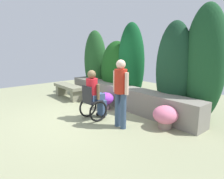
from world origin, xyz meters
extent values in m
plane|color=gray|center=(0.00, 0.00, 0.00)|extent=(11.52, 11.52, 0.00)
cube|color=gray|center=(0.00, 1.58, 0.33)|extent=(5.31, 0.58, 0.67)
ellipsoid|color=#1F4E21|center=(-2.26, 2.07, 1.27)|extent=(1.11, 0.78, 2.55)
ellipsoid|color=#164916|center=(-0.96, 2.11, 1.06)|extent=(1.37, 0.96, 2.11)
ellipsoid|color=#0F4C22|center=(-0.20, 2.09, 1.35)|extent=(1.02, 0.71, 2.69)
ellipsoid|color=#183D25|center=(1.43, 2.11, 1.30)|extent=(1.07, 0.75, 2.60)
ellipsoid|color=#1B4A25|center=(2.16, 2.32, 1.49)|extent=(1.09, 0.76, 2.97)
cube|color=gray|center=(-2.72, 0.74, 0.20)|extent=(0.20, 0.40, 0.39)
cube|color=gray|center=(-1.56, 0.74, 0.20)|extent=(0.20, 0.40, 0.39)
cube|color=gray|center=(-2.14, 0.74, 0.45)|extent=(1.52, 0.47, 0.11)
cube|color=black|center=(0.31, 0.16, 0.50)|extent=(0.40, 0.40, 0.06)
cube|color=black|center=(0.31, -0.02, 0.73)|extent=(0.40, 0.04, 0.40)
cube|color=black|center=(0.31, 0.48, 0.10)|extent=(0.28, 0.12, 0.03)
torus|color=black|center=(0.07, 0.16, 0.28)|extent=(0.05, 0.56, 0.56)
torus|color=black|center=(0.55, 0.16, 0.28)|extent=(0.05, 0.56, 0.56)
cylinder|color=black|center=(0.17, 0.41, 0.05)|extent=(0.03, 0.10, 0.10)
cylinder|color=black|center=(0.45, 0.41, 0.05)|extent=(0.03, 0.10, 0.10)
cube|color=#3A5279|center=(0.31, 0.26, 0.61)|extent=(0.30, 0.40, 0.16)
cube|color=#3A5279|center=(0.31, 0.46, 0.27)|extent=(0.26, 0.14, 0.43)
cylinder|color=red|center=(0.31, 0.14, 0.86)|extent=(0.30, 0.30, 0.50)
cylinder|color=brown|center=(0.12, 0.20, 0.78)|extent=(0.08, 0.08, 0.40)
cylinder|color=brown|center=(0.50, 0.20, 0.78)|extent=(0.08, 0.08, 0.40)
sphere|color=brown|center=(0.31, 0.14, 1.22)|extent=(0.22, 0.22, 0.22)
cylinder|color=#344A66|center=(1.09, 0.35, 0.43)|extent=(0.14, 0.14, 0.85)
cylinder|color=#344A66|center=(1.29, 0.35, 0.43)|extent=(0.14, 0.14, 0.85)
cylinder|color=red|center=(1.19, 0.35, 1.13)|extent=(0.30, 0.30, 0.56)
cylinder|color=beige|center=(0.99, 0.35, 1.10)|extent=(0.09, 0.09, 0.51)
cylinder|color=beige|center=(1.39, 0.35, 1.10)|extent=(0.09, 0.09, 0.51)
sphere|color=beige|center=(1.19, 0.35, 1.52)|extent=(0.22, 0.22, 0.22)
cylinder|color=gray|center=(1.92, 1.14, 0.11)|extent=(0.32, 0.32, 0.22)
ellipsoid|color=#2A7739|center=(1.92, 1.14, 0.27)|extent=(0.35, 0.35, 0.15)
ellipsoid|color=pink|center=(1.92, 1.14, 0.34)|extent=(0.60, 0.60, 0.43)
cylinder|color=#614856|center=(-0.18, 0.98, 0.11)|extent=(0.28, 0.28, 0.23)
ellipsoid|color=#1B5720|center=(-0.18, 0.98, 0.28)|extent=(0.30, 0.30, 0.13)
ellipsoid|color=purple|center=(-0.18, 0.98, 0.33)|extent=(0.50, 0.50, 0.37)
camera|label=1|loc=(4.58, -2.75, 1.94)|focal=32.26mm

